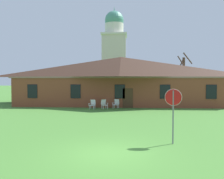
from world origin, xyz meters
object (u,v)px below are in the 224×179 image
(stop_sign, at_px, (173,105))
(lawn_chair_near_door, at_px, (104,104))
(lawn_chair_left_end, at_px, (116,104))
(lawn_chair_by_porch, at_px, (93,104))

(stop_sign, xyz_separation_m, lawn_chair_near_door, (-4.57, 13.26, -1.38))
(stop_sign, height_order, lawn_chair_left_end, stop_sign)
(lawn_chair_by_porch, bearing_deg, lawn_chair_near_door, 12.92)
(lawn_chair_by_porch, xyz_separation_m, lawn_chair_near_door, (1.18, 0.27, 0.00))
(lawn_chair_near_door, bearing_deg, lawn_chair_by_porch, -167.08)
(stop_sign, bearing_deg, lawn_chair_near_door, 109.02)
(lawn_chair_near_door, relative_size, lawn_chair_left_end, 1.00)
(lawn_chair_by_porch, relative_size, lawn_chair_left_end, 1.00)
(lawn_chair_left_end, bearing_deg, stop_sign, -76.41)
(lawn_chair_by_porch, relative_size, lawn_chair_near_door, 1.00)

